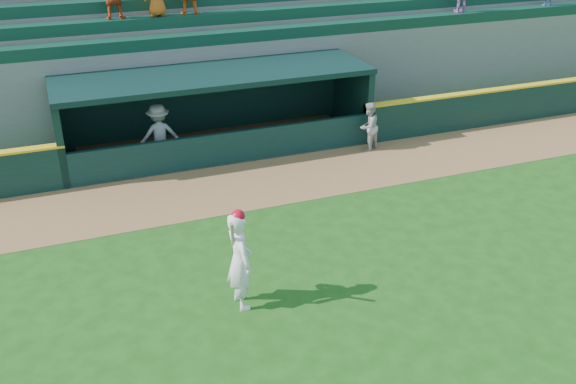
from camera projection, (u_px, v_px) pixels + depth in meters
name	position (u px, v px, depth m)	size (l,w,h in m)	color
ground	(315.00, 278.00, 13.60)	(120.00, 120.00, 0.00)	#1A4812
warning_track	(245.00, 185.00, 17.70)	(40.00, 3.00, 0.01)	brown
field_wall_right	(560.00, 98.00, 22.77)	(15.50, 0.30, 1.20)	black
wall_stripe_right	(563.00, 81.00, 22.49)	(15.50, 0.32, 0.06)	gold
dugout_player_front	(369.00, 127.00, 19.70)	(0.74, 0.58, 1.53)	#AAAAA4
dugout_player_inside	(159.00, 134.00, 18.70)	(1.17, 0.67, 1.81)	#A2A29D
dugout	(213.00, 105.00, 19.71)	(9.40, 2.80, 2.46)	#62635E
stands	(179.00, 40.00, 23.08)	(34.50, 6.25, 7.55)	slate
batter_at_plate	(240.00, 259.00, 12.30)	(0.57, 0.87, 2.13)	white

